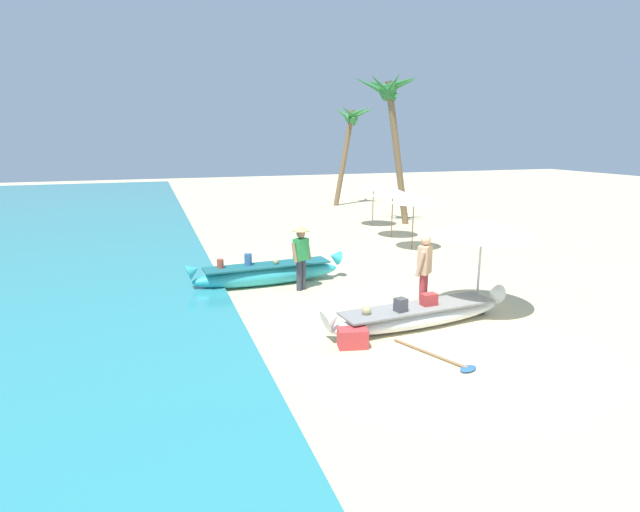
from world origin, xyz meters
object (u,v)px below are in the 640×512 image
object	(u,v)px
palm_tree_leaning_seaward	(390,103)
boat_white_foreground	(418,315)
person_tourist_customer	(424,269)
palm_tree_tall_inland	(351,127)
person_vendor_hatted	(301,253)
cooler_box	(353,338)
patio_umbrella_large	(482,228)
paddle	(442,358)
boat_cyan_midground	(267,273)

from	to	relation	value
palm_tree_leaning_seaward	boat_white_foreground	bearing A→B (deg)	-113.09
person_tourist_customer	palm_tree_tall_inland	bearing A→B (deg)	73.14
person_vendor_hatted	cooler_box	xyz separation A→B (m)	(-0.13, -3.71, -0.78)
person_tourist_customer	palm_tree_tall_inland	distance (m)	18.26
person_tourist_customer	boat_white_foreground	bearing A→B (deg)	-125.55
boat_white_foreground	person_vendor_hatted	size ratio (longest dim) A/B	2.62
person_tourist_customer	person_vendor_hatted	bearing A→B (deg)	130.52
boat_white_foreground	patio_umbrella_large	distance (m)	2.34
patio_umbrella_large	palm_tree_tall_inland	distance (m)	18.26
person_vendor_hatted	paddle	distance (m)	4.96
person_tourist_customer	patio_umbrella_large	distance (m)	1.49
boat_white_foreground	palm_tree_leaning_seaward	distance (m)	13.14
person_tourist_customer	cooler_box	distance (m)	2.67
person_vendor_hatted	palm_tree_leaning_seaward	xyz separation A→B (m)	(6.32, 8.04, 4.17)
boat_white_foreground	paddle	xyz separation A→B (m)	(-0.39, -1.55, -0.22)
palm_tree_leaning_seaward	palm_tree_tall_inland	bearing A→B (deg)	81.82
patio_umbrella_large	palm_tree_tall_inland	size ratio (longest dim) A/B	0.40
boat_white_foreground	person_vendor_hatted	world-z (taller)	person_vendor_hatted
boat_white_foreground	palm_tree_tall_inland	size ratio (longest dim) A/B	0.79
palm_tree_tall_inland	paddle	distance (m)	20.88
boat_cyan_midground	paddle	xyz separation A→B (m)	(1.84, -5.47, -0.27)
patio_umbrella_large	palm_tree_leaning_seaward	xyz separation A→B (m)	(3.15, 10.91, 3.23)
boat_cyan_midground	palm_tree_leaning_seaward	bearing A→B (deg)	46.15
paddle	person_vendor_hatted	bearing A→B (deg)	103.52
person_vendor_hatted	patio_umbrella_large	world-z (taller)	patio_umbrella_large
boat_white_foreground	palm_tree_tall_inland	distance (m)	19.27
patio_umbrella_large	palm_tree_leaning_seaward	world-z (taller)	palm_tree_leaning_seaward
boat_cyan_midground	person_vendor_hatted	world-z (taller)	person_vendor_hatted
cooler_box	paddle	size ratio (longest dim) A/B	0.33
person_vendor_hatted	palm_tree_tall_inland	xyz separation A→B (m)	(7.28, 14.76, 3.34)
person_vendor_hatted	palm_tree_tall_inland	distance (m)	16.79
boat_cyan_midground	person_vendor_hatted	xyz separation A→B (m)	(0.70, -0.73, 0.65)
boat_white_foreground	paddle	size ratio (longest dim) A/B	2.61
boat_cyan_midground	person_tourist_customer	size ratio (longest dim) A/B	2.44
boat_cyan_midground	palm_tree_leaning_seaward	size ratio (longest dim) A/B	0.67
person_vendor_hatted	person_tourist_customer	xyz separation A→B (m)	(2.07, -2.43, 0.03)
boat_cyan_midground	patio_umbrella_large	size ratio (longest dim) A/B	1.90
person_tourist_customer	palm_tree_leaning_seaward	world-z (taller)	palm_tree_leaning_seaward
boat_white_foreground	cooler_box	bearing A→B (deg)	-162.20
boat_cyan_midground	patio_umbrella_large	distance (m)	5.52
patio_umbrella_large	palm_tree_leaning_seaward	bearing A→B (deg)	73.88
person_vendor_hatted	cooler_box	distance (m)	3.80
patio_umbrella_large	palm_tree_tall_inland	xyz separation A→B (m)	(4.12, 17.63, 2.39)
person_vendor_hatted	cooler_box	size ratio (longest dim) A/B	3.06
palm_tree_tall_inland	patio_umbrella_large	bearing A→B (deg)	-103.16
person_tourist_customer	paddle	distance (m)	2.67
boat_cyan_midground	cooler_box	distance (m)	4.49
person_vendor_hatted	palm_tree_tall_inland	size ratio (longest dim) A/B	0.30
boat_cyan_midground	patio_umbrella_large	bearing A→B (deg)	-43.03
person_tourist_customer	palm_tree_tall_inland	size ratio (longest dim) A/B	0.32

